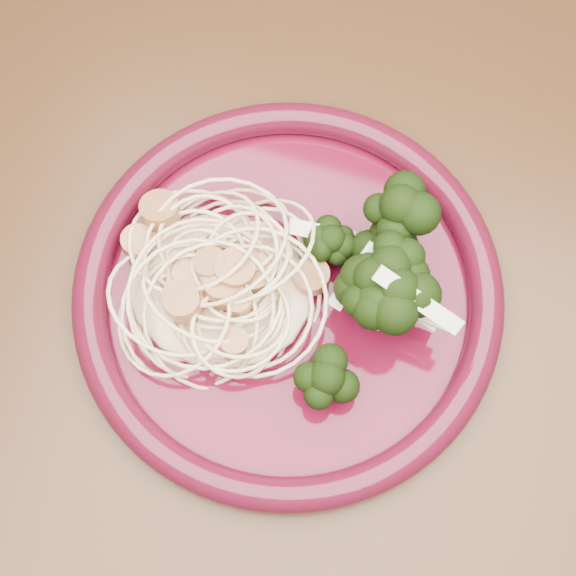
# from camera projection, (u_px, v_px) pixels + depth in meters

# --- Properties ---
(dining_table) EXTENTS (1.20, 0.80, 0.75)m
(dining_table) POSITION_uv_depth(u_px,v_px,m) (225.00, 334.00, 0.67)
(dining_table) COLOR #472814
(dining_table) RESTS_ON ground
(dinner_plate) EXTENTS (0.37, 0.37, 0.03)m
(dinner_plate) POSITION_uv_depth(u_px,v_px,m) (288.00, 292.00, 0.57)
(dinner_plate) COLOR #4E081A
(dinner_plate) RESTS_ON dining_table
(spaghetti_pile) EXTENTS (0.16, 0.15, 0.03)m
(spaghetti_pile) POSITION_uv_depth(u_px,v_px,m) (218.00, 284.00, 0.56)
(spaghetti_pile) COLOR beige
(spaghetti_pile) RESTS_ON dinner_plate
(scallop_cluster) EXTENTS (0.16, 0.16, 0.04)m
(scallop_cluster) POSITION_uv_depth(u_px,v_px,m) (214.00, 265.00, 0.52)
(scallop_cluster) COLOR #B37647
(scallop_cluster) RESTS_ON spaghetti_pile
(broccoli_pile) EXTENTS (0.13, 0.17, 0.05)m
(broccoli_pile) POSITION_uv_depth(u_px,v_px,m) (375.00, 285.00, 0.54)
(broccoli_pile) COLOR black
(broccoli_pile) RESTS_ON dinner_plate
(onion_garnish) EXTENTS (0.09, 0.11, 0.06)m
(onion_garnish) POSITION_uv_depth(u_px,v_px,m) (380.00, 267.00, 0.51)
(onion_garnish) COLOR white
(onion_garnish) RESTS_ON broccoli_pile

